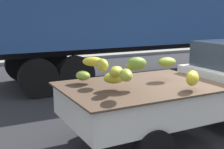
# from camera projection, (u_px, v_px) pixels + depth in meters

# --- Properties ---
(ground) EXTENTS (220.00, 220.00, 0.00)m
(ground) POSITION_uv_depth(u_px,v_px,m) (205.00, 132.00, 5.92)
(ground) COLOR #28282B
(curb_strip) EXTENTS (80.00, 0.80, 0.16)m
(curb_strip) POSITION_uv_depth(u_px,v_px,m) (59.00, 59.00, 14.60)
(curb_strip) COLOR gray
(curb_strip) RESTS_ON ground
(pickup_truck) EXTENTS (4.73, 1.96, 1.70)m
(pickup_truck) POSITION_uv_depth(u_px,v_px,m) (219.00, 85.00, 6.03)
(pickup_truck) COLOR silver
(pickup_truck) RESTS_ON ground
(semi_trailer) EXTENTS (12.03, 2.72, 3.95)m
(semi_trailer) POSITION_uv_depth(u_px,v_px,m) (156.00, 5.00, 10.90)
(semi_trailer) COLOR navy
(semi_trailer) RESTS_ON ground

